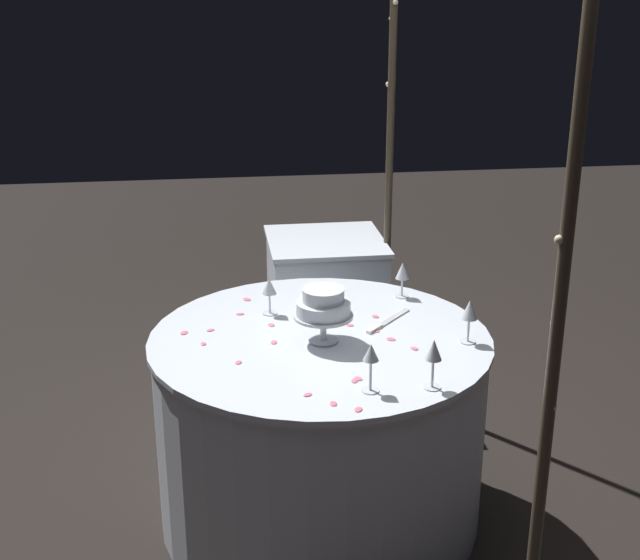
{
  "coord_description": "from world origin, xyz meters",
  "views": [
    {
      "loc": [
        2.89,
        -0.39,
        2.06
      ],
      "look_at": [
        0.0,
        0.0,
        1.0
      ],
      "focal_mm": 47.69,
      "sensor_mm": 36.0,
      "label": 1
    }
  ],
  "objects_px": {
    "wine_glass_4": "(402,272)",
    "wine_glass_0": "(469,311)",
    "wine_glass_1": "(269,288)",
    "wine_glass_2": "(371,356)",
    "cake_knife": "(386,322)",
    "tiered_cake": "(323,306)",
    "wine_glass_3": "(434,353)",
    "decorative_arch": "(453,131)",
    "main_table": "(320,427)",
    "side_table": "(325,314)"
  },
  "relations": [
    {
      "from": "wine_glass_0",
      "to": "wine_glass_4",
      "type": "xyz_separation_m",
      "value": [
        -0.49,
        -0.14,
        -0.01
      ]
    },
    {
      "from": "wine_glass_4",
      "to": "cake_knife",
      "type": "bearing_deg",
      "value": -24.69
    },
    {
      "from": "wine_glass_1",
      "to": "wine_glass_4",
      "type": "relative_size",
      "value": 0.99
    },
    {
      "from": "main_table",
      "to": "wine_glass_0",
      "type": "distance_m",
      "value": 0.75
    },
    {
      "from": "tiered_cake",
      "to": "wine_glass_2",
      "type": "xyz_separation_m",
      "value": [
        0.41,
        0.1,
        -0.02
      ]
    },
    {
      "from": "decorative_arch",
      "to": "wine_glass_0",
      "type": "bearing_deg",
      "value": 26.34
    },
    {
      "from": "main_table",
      "to": "side_table",
      "type": "height_order",
      "value": "side_table"
    },
    {
      "from": "main_table",
      "to": "wine_glass_2",
      "type": "height_order",
      "value": "wine_glass_2"
    },
    {
      "from": "wine_glass_0",
      "to": "wine_glass_2",
      "type": "height_order",
      "value": "same"
    },
    {
      "from": "wine_glass_1",
      "to": "cake_knife",
      "type": "height_order",
      "value": "wine_glass_1"
    },
    {
      "from": "wine_glass_1",
      "to": "decorative_arch",
      "type": "bearing_deg",
      "value": 68.81
    },
    {
      "from": "cake_knife",
      "to": "wine_glass_1",
      "type": "bearing_deg",
      "value": -110.03
    },
    {
      "from": "wine_glass_2",
      "to": "cake_knife",
      "type": "bearing_deg",
      "value": 163.04
    },
    {
      "from": "main_table",
      "to": "wine_glass_4",
      "type": "relative_size",
      "value": 8.51
    },
    {
      "from": "wine_glass_4",
      "to": "wine_glass_1",
      "type": "bearing_deg",
      "value": -78.52
    },
    {
      "from": "tiered_cake",
      "to": "wine_glass_4",
      "type": "distance_m",
      "value": 0.57
    },
    {
      "from": "wine_glass_0",
      "to": "wine_glass_3",
      "type": "relative_size",
      "value": 0.96
    },
    {
      "from": "wine_glass_4",
      "to": "wine_glass_2",
      "type": "bearing_deg",
      "value": -19.63
    },
    {
      "from": "side_table",
      "to": "tiered_cake",
      "type": "height_order",
      "value": "tiered_cake"
    },
    {
      "from": "tiered_cake",
      "to": "wine_glass_4",
      "type": "height_order",
      "value": "tiered_cake"
    },
    {
      "from": "tiered_cake",
      "to": "wine_glass_3",
      "type": "xyz_separation_m",
      "value": [
        0.41,
        0.3,
        -0.01
      ]
    },
    {
      "from": "tiered_cake",
      "to": "wine_glass_4",
      "type": "bearing_deg",
      "value": 136.56
    },
    {
      "from": "decorative_arch",
      "to": "wine_glass_4",
      "type": "distance_m",
      "value": 0.75
    },
    {
      "from": "wine_glass_0",
      "to": "cake_knife",
      "type": "xyz_separation_m",
      "value": [
        -0.21,
        -0.26,
        -0.12
      ]
    },
    {
      "from": "side_table",
      "to": "wine_glass_1",
      "type": "distance_m",
      "value": 1.04
    },
    {
      "from": "wine_glass_4",
      "to": "wine_glass_0",
      "type": "bearing_deg",
      "value": 15.67
    },
    {
      "from": "wine_glass_2",
      "to": "decorative_arch",
      "type": "bearing_deg",
      "value": 141.33
    },
    {
      "from": "decorative_arch",
      "to": "wine_glass_0",
      "type": "relative_size",
      "value": 14.3
    },
    {
      "from": "side_table",
      "to": "cake_knife",
      "type": "distance_m",
      "value": 1.08
    },
    {
      "from": "main_table",
      "to": "cake_knife",
      "type": "bearing_deg",
      "value": 108.27
    },
    {
      "from": "tiered_cake",
      "to": "wine_glass_1",
      "type": "bearing_deg",
      "value": -149.74
    },
    {
      "from": "wine_glass_3",
      "to": "cake_knife",
      "type": "relative_size",
      "value": 0.75
    },
    {
      "from": "decorative_arch",
      "to": "wine_glass_0",
      "type": "height_order",
      "value": "decorative_arch"
    },
    {
      "from": "side_table",
      "to": "tiered_cake",
      "type": "bearing_deg",
      "value": -8.53
    },
    {
      "from": "wine_glass_3",
      "to": "cake_knife",
      "type": "xyz_separation_m",
      "value": [
        -0.55,
        -0.04,
        -0.12
      ]
    },
    {
      "from": "wine_glass_1",
      "to": "wine_glass_2",
      "type": "xyz_separation_m",
      "value": [
        0.71,
        0.27,
        0.02
      ]
    },
    {
      "from": "wine_glass_3",
      "to": "wine_glass_4",
      "type": "relative_size",
      "value": 1.14
    },
    {
      "from": "decorative_arch",
      "to": "wine_glass_3",
      "type": "xyz_separation_m",
      "value": [
        0.46,
        -0.16,
        -0.63
      ]
    },
    {
      "from": "side_table",
      "to": "wine_glass_3",
      "type": "xyz_separation_m",
      "value": [
        1.56,
        0.13,
        0.5
      ]
    },
    {
      "from": "wine_glass_4",
      "to": "tiered_cake",
      "type": "bearing_deg",
      "value": -43.44
    },
    {
      "from": "side_table",
      "to": "wine_glass_0",
      "type": "bearing_deg",
      "value": 16.16
    },
    {
      "from": "wine_glass_2",
      "to": "wine_glass_4",
      "type": "bearing_deg",
      "value": 160.37
    },
    {
      "from": "main_table",
      "to": "decorative_arch",
      "type": "bearing_deg",
      "value": 90.13
    },
    {
      "from": "side_table",
      "to": "wine_glass_2",
      "type": "bearing_deg",
      "value": -2.75
    },
    {
      "from": "wine_glass_2",
      "to": "main_table",
      "type": "bearing_deg",
      "value": -167.33
    },
    {
      "from": "decorative_arch",
      "to": "main_table",
      "type": "bearing_deg",
      "value": -89.87
    },
    {
      "from": "decorative_arch",
      "to": "cake_knife",
      "type": "xyz_separation_m",
      "value": [
        -0.09,
        -0.2,
        -0.76
      ]
    },
    {
      "from": "wine_glass_1",
      "to": "cake_knife",
      "type": "xyz_separation_m",
      "value": [
        0.16,
        0.44,
        -0.1
      ]
    },
    {
      "from": "wine_glass_2",
      "to": "wine_glass_3",
      "type": "relative_size",
      "value": 0.96
    },
    {
      "from": "decorative_arch",
      "to": "wine_glass_4",
      "type": "height_order",
      "value": "decorative_arch"
    }
  ]
}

